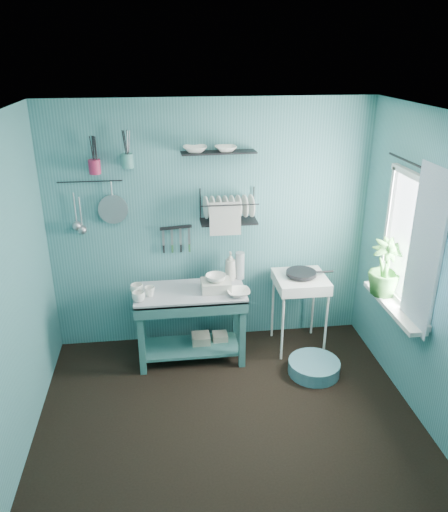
{
  "coord_description": "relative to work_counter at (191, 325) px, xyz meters",
  "views": [
    {
      "loc": [
        -0.47,
        -3.2,
        2.91
      ],
      "look_at": [
        0.05,
        0.85,
        1.2
      ],
      "focal_mm": 35.0,
      "sensor_mm": 36.0,
      "label": 1
    }
  ],
  "objects": [
    {
      "name": "mug_right",
      "position": [
        -0.5,
        0.0,
        0.42
      ],
      "size": [
        0.17,
        0.17,
        0.1
      ],
      "primitive_type": "imported",
      "rotation": [
        0.0,
        0.0,
        1.05
      ],
      "color": "white",
      "rests_on": "work_counter"
    },
    {
      "name": "shelf_bowl_left",
      "position": [
        0.1,
        0.3,
        1.68
      ],
      "size": [
        0.23,
        0.23,
        0.06
      ],
      "primitive_type": "imported",
      "rotation": [
        0.0,
        0.0,
        -0.04
      ],
      "color": "white",
      "rests_on": "upper_shelf"
    },
    {
      "name": "shelf_bowl_right",
      "position": [
        0.39,
        0.3,
        1.7
      ],
      "size": [
        0.21,
        0.21,
        0.05
      ],
      "primitive_type": "imported",
      "rotation": [
        0.0,
        0.0,
        0.05
      ],
      "color": "white",
      "rests_on": "upper_shelf"
    },
    {
      "name": "dish_rack",
      "position": [
        0.41,
        0.27,
        1.12
      ],
      "size": [
        0.56,
        0.27,
        0.32
      ],
      "primitive_type": "cube",
      "rotation": [
        0.0,
        0.0,
        -0.05
      ],
      "color": "black",
      "rests_on": "wall_back"
    },
    {
      "name": "mug_left",
      "position": [
        -0.48,
        -0.16,
        0.42
      ],
      "size": [
        0.12,
        0.12,
        0.1
      ],
      "primitive_type": "imported",
      "color": "white",
      "rests_on": "work_counter"
    },
    {
      "name": "hook_rail",
      "position": [
        -0.88,
        0.37,
        1.38
      ],
      "size": [
        0.6,
        0.01,
        0.01
      ],
      "primitive_type": "cylinder",
      "rotation": [
        0.0,
        1.57,
        0.0
      ],
      "color": "black",
      "rests_on": "wall_back"
    },
    {
      "name": "soap_bottle",
      "position": [
        0.42,
        0.2,
        0.53
      ],
      "size": [
        0.11,
        0.12,
        0.3
      ],
      "primitive_type": "imported",
      "color": "beige",
      "rests_on": "work_counter"
    },
    {
      "name": "water_bottle",
      "position": [
        0.52,
        0.22,
        0.52
      ],
      "size": [
        0.09,
        0.09,
        0.28
      ],
      "primitive_type": "cylinder",
      "color": "#A0ADB2",
      "rests_on": "work_counter"
    },
    {
      "name": "ladle_outer",
      "position": [
        -1.04,
        0.36,
        1.13
      ],
      "size": [
        0.01,
        0.01,
        0.3
      ],
      "primitive_type": "cylinder",
      "color": "#9D9FA4",
      "rests_on": "wall_back"
    },
    {
      "name": "ceiling",
      "position": [
        0.25,
        -1.1,
        2.12
      ],
      "size": [
        3.2,
        3.2,
        0.0
      ],
      "primitive_type": "plane",
      "rotation": [
        3.14,
        0.0,
        0.0
      ],
      "color": "silver",
      "rests_on": "ground"
    },
    {
      "name": "floor_basin",
      "position": [
        1.15,
        -0.42,
        -0.31
      ],
      "size": [
        0.49,
        0.49,
        0.13
      ],
      "primitive_type": "cylinder",
      "color": "teal",
      "rests_on": "floor"
    },
    {
      "name": "storage_tin_small",
      "position": [
        0.3,
        0.08,
        -0.28
      ],
      "size": [
        0.15,
        0.15,
        0.2
      ],
      "primitive_type": "cube",
      "color": "gray",
      "rests_on": "floor"
    },
    {
      "name": "utensil_cup_teal",
      "position": [
        -0.52,
        0.32,
        1.58
      ],
      "size": [
        0.11,
        0.11,
        0.13
      ],
      "primitive_type": "cylinder",
      "color": "teal",
      "rests_on": "wall_back"
    },
    {
      "name": "wall_left",
      "position": [
        -1.35,
        -1.1,
        0.87
      ],
      "size": [
        0.0,
        3.0,
        3.0
      ],
      "primitive_type": "plane",
      "rotation": [
        1.57,
        0.0,
        1.57
      ],
      "color": "teal",
      "rests_on": "ground"
    },
    {
      "name": "frying_pan",
      "position": [
        1.11,
        0.07,
        0.47
      ],
      "size": [
        0.3,
        0.3,
        0.03
      ],
      "primitive_type": "cylinder",
      "color": "black",
      "rests_on": "hotplate_stand"
    },
    {
      "name": "hotplate_stand",
      "position": [
        1.11,
        0.07,
        0.03
      ],
      "size": [
        0.52,
        0.52,
        0.8
      ],
      "primitive_type": "cube",
      "rotation": [
        0.0,
        0.0,
        0.03
      ],
      "color": "white",
      "rests_on": "floor"
    },
    {
      "name": "wash_tub",
      "position": [
        0.25,
        -0.02,
        0.43
      ],
      "size": [
        0.28,
        0.22,
        0.1
      ],
      "primitive_type": "cube",
      "color": "beige",
      "rests_on": "work_counter"
    },
    {
      "name": "storage_tin_large",
      "position": [
        0.1,
        0.05,
        -0.27
      ],
      "size": [
        0.18,
        0.18,
        0.22
      ],
      "primitive_type": "cube",
      "color": "gray",
      "rests_on": "floor"
    },
    {
      "name": "wall_front",
      "position": [
        0.25,
        -2.6,
        0.87
      ],
      "size": [
        3.2,
        0.0,
        3.2
      ],
      "primitive_type": "plane",
      "rotation": [
        -1.57,
        0.0,
        0.0
      ],
      "color": "teal",
      "rests_on": "ground"
    },
    {
      "name": "counter_bowl",
      "position": [
        0.45,
        -0.15,
        0.4
      ],
      "size": [
        0.22,
        0.22,
        0.05
      ],
      "primitive_type": "imported",
      "color": "white",
      "rests_on": "work_counter"
    },
    {
      "name": "knife_strip",
      "position": [
        -0.1,
        0.37,
        0.89
      ],
      "size": [
        0.32,
        0.07,
        0.03
      ],
      "primitive_type": "cube",
      "rotation": [
        0.0,
        0.0,
        0.17
      ],
      "color": "black",
      "rests_on": "wall_back"
    },
    {
      "name": "mug_mid",
      "position": [
        -0.38,
        -0.06,
        0.42
      ],
      "size": [
        0.14,
        0.14,
        0.09
      ],
      "primitive_type": "imported",
      "rotation": [
        0.0,
        0.0,
        0.52
      ],
      "color": "white",
      "rests_on": "work_counter"
    },
    {
      "name": "upper_shelf",
      "position": [
        0.32,
        0.3,
        1.64
      ],
      "size": [
        0.71,
        0.21,
        0.01
      ],
      "primitive_type": "cube",
      "rotation": [
        0.0,
        0.0,
        0.04
      ],
      "color": "black",
      "rests_on": "wall_back"
    },
    {
      "name": "work_counter",
      "position": [
        0.0,
        0.0,
        0.0
      ],
      "size": [
        1.11,
        0.65,
        0.75
      ],
      "primitive_type": "cube",
      "rotation": [
        0.0,
        0.0,
        0.11
      ],
      "color": "#306562",
      "rests_on": "floor"
    },
    {
      "name": "wall_back",
      "position": [
        0.25,
        0.4,
        0.87
      ],
      "size": [
        3.2,
        0.0,
        3.2
      ],
      "primitive_type": "plane",
      "rotation": [
        1.57,
        0.0,
        0.0
      ],
      "color": "teal",
      "rests_on": "ground"
    },
    {
      "name": "tub_bowl",
      "position": [
        0.25,
        -0.02,
        0.51
      ],
      "size": [
        0.2,
        0.19,
        0.06
      ],
      "primitive_type": "imported",
      "color": "white",
      "rests_on": "wash_tub"
    },
    {
      "name": "floor",
      "position": [
        0.25,
        -1.1,
        -0.38
      ],
      "size": [
        3.2,
        3.2,
        0.0
      ],
      "primitive_type": "plane",
      "color": "black",
      "rests_on": "ground"
    },
    {
      "name": "colander",
      "position": [
        -0.69,
        0.35,
        1.11
      ],
      "size": [
        0.28,
        0.03,
        0.28
      ],
      "primitive_type": "cylinder",
      "rotation": [
        1.54,
        0.0,
        0.0
      ],
      "color": "#9D9FA4",
      "rests_on": "wall_back"
    },
    {
      "name": "utensil_cup_magenta",
      "position": [
        -0.82,
        0.32,
        1.53
      ],
      "size": [
        0.11,
        0.11,
        0.13
      ],
      "primitive_type": "cylinder",
      "color": "#A91F45",
      "rests_on": "wall_back"
    },
    {
      "name": "ladle_inner",
      "position": [
        -1.0,
        0.36,
        1.09
      ],
      "size": [
        0.01,
        0.01,
        0.3
      ],
      "primitive_type": "cylinder",
      "color": "#9D9FA4",
      "rests_on": "wall_back"
    },
    {
      "name": "potted_plant",
      "position": [
        1.73,
        -0.44,
        0.72
      ],
      "size": [
        0.33,
        0.33,
        0.52
      ],
      "primitive_type": "imported",
      "rotation": [
        0.0,
        0.0,
        -0.13
      ],
      "color": "#306F2C",
      "rests_on": "windowsill"
    },
    {
      "name": "windowsill",
      "position": [
        1.75,
        -0.65,
        0.43
      ],
      "size": [
        0.16,
        0.95,
        0.04
      ],
      "primitive_type": "cube",
      "color": "white",
      "rests_on": "wall_right"
    },
    {
      "name": "window_glass",
      "position": [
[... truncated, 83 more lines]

